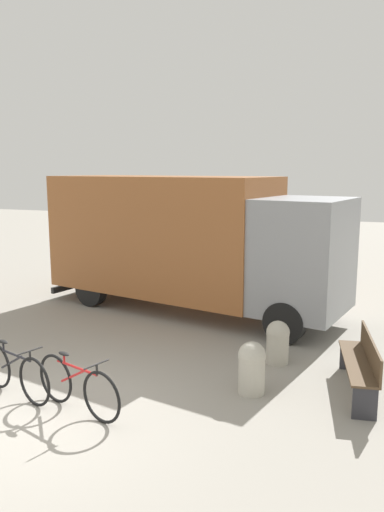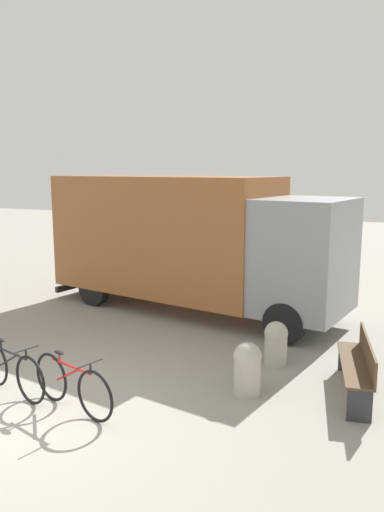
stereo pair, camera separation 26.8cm
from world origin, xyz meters
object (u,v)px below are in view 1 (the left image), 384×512
at_px(bicycle_middle, 15,372).
at_px(bollard_far_bench, 278,341).
at_px(bicycle_far, 77,386).
at_px(bollard_near_bench, 252,366).
at_px(park_bench, 362,361).
at_px(delivery_truck, 187,239).

relative_size(bicycle_middle, bollard_far_bench, 2.14).
xyz_separation_m(bicycle_middle, bicycle_far, (1.19, -0.09, 0.00)).
xyz_separation_m(bicycle_far, bollard_near_bench, (2.19, 1.49, 0.05)).
xyz_separation_m(park_bench, bollard_near_bench, (-1.61, -0.64, -0.07)).
bearing_deg(bollard_far_bench, park_bench, -26.12).
bearing_deg(bicycle_far, delivery_truck, 111.97).
bearing_deg(delivery_truck, bollard_near_bench, -45.33).
distance_m(delivery_truck, bollard_near_bench, 5.02).
bearing_deg(park_bench, bicycle_far, 109.63).
bearing_deg(bicycle_middle, park_bench, 39.79).
height_order(delivery_truck, bicycle_middle, delivery_truck).
bearing_deg(bollard_near_bench, bicycle_far, -145.75).
relative_size(delivery_truck, bollard_far_bench, 9.86).
bearing_deg(park_bench, bicycle_middle, 102.55).
bearing_deg(park_bench, bollard_far_bench, 54.17).
bearing_deg(park_bench, bollard_near_bench, 102.10).
xyz_separation_m(delivery_truck, bicycle_middle, (-0.73, -5.43, -1.40)).
relative_size(park_bench, bicycle_far, 1.15).
relative_size(delivery_truck, park_bench, 3.98).
relative_size(bicycle_far, bollard_far_bench, 2.15).
distance_m(bicycle_far, bollard_near_bench, 2.65).
height_order(bicycle_middle, bollard_near_bench, bicycle_middle).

